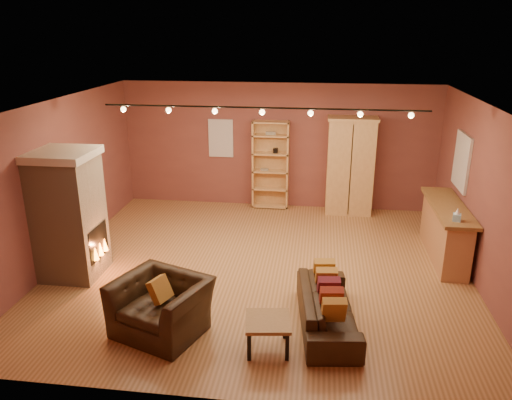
# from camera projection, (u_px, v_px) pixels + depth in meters

# --- Properties ---
(floor) EXTENTS (7.00, 7.00, 0.00)m
(floor) POSITION_uv_depth(u_px,v_px,m) (260.00, 268.00, 8.60)
(floor) COLOR #905D33
(floor) RESTS_ON ground
(ceiling) EXTENTS (7.00, 7.00, 0.00)m
(ceiling) POSITION_uv_depth(u_px,v_px,m) (261.00, 105.00, 7.68)
(ceiling) COLOR brown
(ceiling) RESTS_ON back_wall
(back_wall) EXTENTS (7.00, 0.02, 2.80)m
(back_wall) POSITION_uv_depth(u_px,v_px,m) (278.00, 146.00, 11.18)
(back_wall) COLOR brown
(back_wall) RESTS_ON floor
(left_wall) EXTENTS (0.02, 6.50, 2.80)m
(left_wall) POSITION_uv_depth(u_px,v_px,m) (59.00, 183.00, 8.57)
(left_wall) COLOR brown
(left_wall) RESTS_ON floor
(right_wall) EXTENTS (0.02, 6.50, 2.80)m
(right_wall) POSITION_uv_depth(u_px,v_px,m) (485.00, 200.00, 7.70)
(right_wall) COLOR brown
(right_wall) RESTS_ON floor
(fireplace) EXTENTS (1.01, 0.98, 2.12)m
(fireplace) POSITION_uv_depth(u_px,v_px,m) (69.00, 215.00, 8.06)
(fireplace) COLOR tan
(fireplace) RESTS_ON floor
(back_window) EXTENTS (0.56, 0.04, 0.86)m
(back_window) POSITION_uv_depth(u_px,v_px,m) (221.00, 138.00, 11.27)
(back_window) COLOR silver
(back_window) RESTS_ON back_wall
(bookcase) EXTENTS (0.81, 0.32, 1.99)m
(bookcase) POSITION_uv_depth(u_px,v_px,m) (271.00, 164.00, 11.23)
(bookcase) COLOR #DEAC6C
(bookcase) RESTS_ON floor
(armoire) EXTENTS (1.05, 0.60, 2.14)m
(armoire) POSITION_uv_depth(u_px,v_px,m) (350.00, 166.00, 10.83)
(armoire) COLOR #DEAC6C
(armoire) RESTS_ON floor
(bar_counter) EXTENTS (0.57, 2.08, 1.00)m
(bar_counter) POSITION_uv_depth(u_px,v_px,m) (445.00, 231.00, 8.84)
(bar_counter) COLOR tan
(bar_counter) RESTS_ON floor
(tissue_box) EXTENTS (0.16, 0.16, 0.23)m
(tissue_box) POSITION_uv_depth(u_px,v_px,m) (457.00, 216.00, 7.94)
(tissue_box) COLOR #95CFEF
(tissue_box) RESTS_ON bar_counter
(right_window) EXTENTS (0.05, 0.90, 1.00)m
(right_window) POSITION_uv_depth(u_px,v_px,m) (462.00, 161.00, 8.94)
(right_window) COLOR silver
(right_window) RESTS_ON right_wall
(loveseat) EXTENTS (0.75, 1.89, 0.77)m
(loveseat) POSITION_uv_depth(u_px,v_px,m) (328.00, 301.00, 6.82)
(loveseat) COLOR black
(loveseat) RESTS_ON floor
(armchair) EXTENTS (1.35, 1.12, 1.01)m
(armchair) POSITION_uv_depth(u_px,v_px,m) (161.00, 298.00, 6.66)
(armchair) COLOR black
(armchair) RESTS_ON floor
(coffee_table) EXTENTS (0.63, 0.63, 0.43)m
(coffee_table) POSITION_uv_depth(u_px,v_px,m) (268.00, 324.00, 6.32)
(coffee_table) COLOR olive
(coffee_table) RESTS_ON floor
(track_rail) EXTENTS (5.20, 0.09, 0.13)m
(track_rail) POSITION_uv_depth(u_px,v_px,m) (262.00, 110.00, 7.90)
(track_rail) COLOR black
(track_rail) RESTS_ON ceiling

